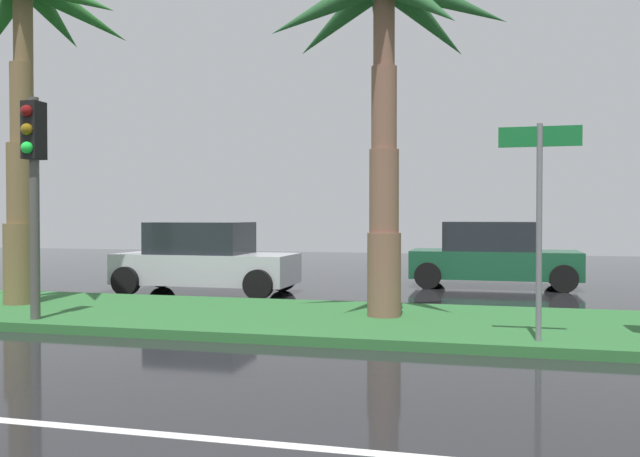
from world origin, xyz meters
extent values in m
cube|color=black|center=(0.00, 9.00, -0.05)|extent=(90.00, 42.00, 0.10)
cube|color=white|center=(0.00, 2.00, 0.00)|extent=(81.00, 0.14, 0.01)
cube|color=#2D6B33|center=(0.00, 8.00, 0.07)|extent=(85.50, 4.00, 0.15)
cylinder|color=brown|center=(-7.72, 8.02, 0.94)|extent=(0.58, 0.58, 1.58)
cylinder|color=brown|center=(-7.72, 8.08, 2.52)|extent=(0.51, 0.51, 1.58)
cylinder|color=brown|center=(-7.72, 8.13, 4.09)|extent=(0.44, 0.44, 1.58)
cylinder|color=brown|center=(-7.71, 8.19, 5.67)|extent=(0.37, 0.37, 1.58)
cone|color=#235F24|center=(-7.04, 8.99, 6.10)|extent=(1.92, 2.13, 1.43)
cone|color=#235F24|center=(-7.82, 9.24, 6.14)|extent=(0.80, 2.37, 1.36)
cone|color=#235F24|center=(-8.57, 8.68, 5.98)|extent=(2.23, 1.61, 1.63)
cylinder|color=brown|center=(-0.53, 8.20, 0.87)|extent=(0.58, 0.58, 1.44)
cylinder|color=brown|center=(-0.54, 8.25, 2.30)|extent=(0.51, 0.51, 1.44)
cylinder|color=brown|center=(-0.55, 8.30, 3.74)|extent=(0.44, 0.44, 1.44)
cylinder|color=brown|center=(-0.56, 8.35, 5.17)|extent=(0.37, 0.37, 1.44)
cone|color=#225228|center=(0.47, 8.43, 5.56)|extent=(2.32, 0.74, 1.38)
cone|color=#225228|center=(0.07, 9.11, 5.47)|extent=(1.86, 2.09, 1.54)
cone|color=#225228|center=(-0.76, 9.35, 5.54)|extent=(0.98, 2.34, 1.42)
cone|color=#225228|center=(-1.44, 8.84, 5.50)|extent=(2.24, 1.59, 1.48)
cone|color=#225228|center=(-1.45, 7.92, 5.46)|extent=(2.26, 1.48, 1.56)
cylinder|color=#4C4C47|center=(-6.13, 6.42, 2.00)|extent=(0.16, 0.16, 3.70)
cube|color=black|center=(-6.13, 6.42, 3.30)|extent=(0.28, 0.32, 0.96)
sphere|color=maroon|center=(-6.13, 6.25, 3.60)|extent=(0.20, 0.20, 0.20)
sphere|color=#7F600F|center=(-6.13, 6.25, 3.30)|extent=(0.20, 0.20, 0.20)
sphere|color=#1EEA3F|center=(-6.13, 6.25, 3.00)|extent=(0.20, 0.20, 0.20)
cylinder|color=slate|center=(1.89, 6.46, 1.65)|extent=(0.08, 0.08, 3.00)
cube|color=#146B2D|center=(1.89, 6.46, 2.97)|extent=(1.10, 0.03, 0.28)
cube|color=silver|center=(-5.42, 11.78, 0.60)|extent=(4.30, 1.76, 0.72)
cube|color=#1E2328|center=(-5.57, 11.78, 1.34)|extent=(2.30, 1.58, 0.76)
cylinder|color=black|center=(-3.77, 12.68, 0.34)|extent=(0.68, 0.22, 0.68)
cylinder|color=black|center=(-3.77, 10.88, 0.34)|extent=(0.68, 0.22, 0.68)
cylinder|color=black|center=(-7.07, 12.68, 0.34)|extent=(0.68, 0.22, 0.68)
cylinder|color=black|center=(-7.07, 10.88, 0.34)|extent=(0.68, 0.22, 0.68)
cube|color=#195133|center=(1.35, 14.95, 0.60)|extent=(4.30, 1.76, 0.72)
cube|color=#1E2328|center=(1.20, 14.95, 1.34)|extent=(2.30, 1.58, 0.76)
cylinder|color=black|center=(3.00, 15.85, 0.34)|extent=(0.68, 0.22, 0.68)
cylinder|color=black|center=(3.00, 14.05, 0.34)|extent=(0.68, 0.22, 0.68)
cylinder|color=black|center=(-0.30, 15.85, 0.34)|extent=(0.68, 0.22, 0.68)
cylinder|color=black|center=(-0.30, 14.05, 0.34)|extent=(0.68, 0.22, 0.68)
camera|label=1|loc=(1.22, -3.18, 1.89)|focal=37.48mm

